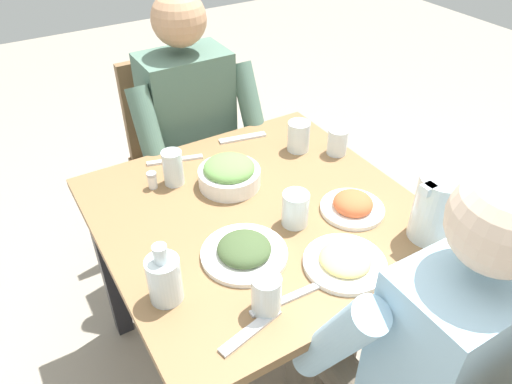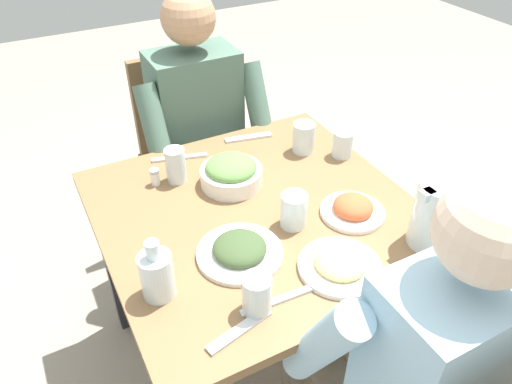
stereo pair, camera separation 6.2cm
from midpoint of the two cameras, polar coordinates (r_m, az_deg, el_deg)
name	(u,v)px [view 1 (the left image)]	position (r m, az deg, el deg)	size (l,w,h in m)	color
ground_plane	(258,357)	(1.96, -0.71, -18.64)	(8.00, 8.00, 0.00)	gray
dining_table	(259,241)	(1.50, -0.89, -5.74)	(0.89, 0.89, 0.72)	olive
chair_far	(181,150)	(2.11, -9.54, 4.80)	(0.40, 0.40, 0.89)	brown
diner_near	(412,342)	(1.23, 16.32, -16.50)	(0.48, 0.53, 1.18)	#9EC6E0
diner_far	(200,142)	(1.87, -7.53, 5.75)	(0.48, 0.53, 1.18)	#4C6B5B
water_pitcher	(437,208)	(1.35, 19.06, -1.78)	(0.16, 0.12, 0.19)	silver
salad_bowl	(229,173)	(1.50, -4.31, 2.15)	(0.19, 0.19, 0.09)	white
plate_dolmas	(244,251)	(1.27, -2.80, -6.88)	(0.23, 0.23, 0.05)	white
plate_fries	(345,261)	(1.26, 8.93, -7.98)	(0.21, 0.21, 0.04)	white
plate_rice_curry	(353,205)	(1.43, 9.98, -1.57)	(0.18, 0.18, 0.06)	white
water_glass_far_right	(337,142)	(1.67, 8.41, 5.81)	(0.07, 0.07, 0.09)	silver
water_glass_near_left	(295,209)	(1.35, 3.29, -2.00)	(0.07, 0.07, 0.10)	silver
water_glass_by_pitcher	(173,168)	(1.52, -10.81, 2.78)	(0.06, 0.06, 0.11)	silver
water_glass_far_left	(299,136)	(1.67, 3.91, 6.48)	(0.08, 0.08, 0.10)	silver
water_glass_near_right	(266,294)	(1.13, -0.41, -11.88)	(0.07, 0.07, 0.10)	silver
oil_carafe	(165,281)	(1.17, -12.12, -10.08)	(0.08, 0.08, 0.16)	silver
salt_shaker	(152,180)	(1.53, -13.14, 1.35)	(0.03, 0.03, 0.05)	white
fork_near	(251,331)	(1.12, -2.28, -15.89)	(0.17, 0.03, 0.01)	silver
knife_near	(175,160)	(1.66, -10.49, 3.68)	(0.18, 0.02, 0.01)	silver
fork_far	(243,138)	(1.75, -2.60, 6.32)	(0.17, 0.03, 0.01)	silver
knife_far	(285,300)	(1.18, 1.88, -12.45)	(0.18, 0.02, 0.01)	silver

